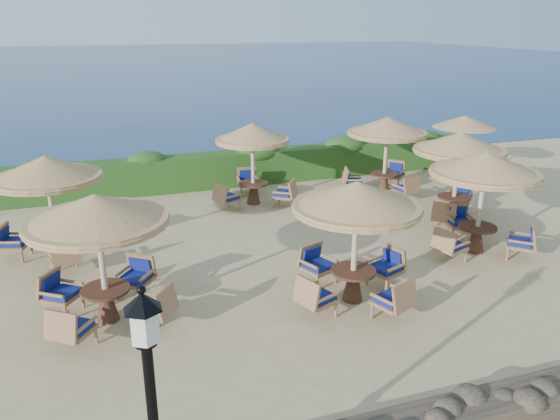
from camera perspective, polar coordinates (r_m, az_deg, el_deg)
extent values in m
plane|color=tan|center=(13.79, 4.45, -5.25)|extent=(120.00, 120.00, 0.00)
plane|color=#0C2151|center=(81.85, -15.72, 14.56)|extent=(160.00, 160.00, 0.00)
cube|color=#1E4315|center=(20.03, -3.60, 4.44)|extent=(18.00, 0.90, 1.20)
cube|color=brown|center=(9.14, 20.76, -19.09)|extent=(15.00, 0.65, 0.44)
cylinder|color=silver|center=(5.44, -14.00, -11.46)|extent=(0.30, 0.30, 0.36)
cone|color=black|center=(5.32, -14.21, -9.23)|extent=(0.40, 0.40, 0.18)
cylinder|color=#CAB28E|center=(21.56, 18.42, 5.93)|extent=(0.10, 0.10, 2.20)
cone|color=#996D3F|center=(21.36, 18.73, 8.74)|extent=(2.30, 2.30, 0.45)
cylinder|color=#CAB28E|center=(11.18, -18.06, -5.54)|extent=(0.12, 0.12, 2.40)
cone|color=#996D3F|center=(10.75, -18.71, 0.19)|extent=(2.72, 2.72, 0.55)
cylinder|color=#996D3F|center=(10.84, -18.55, -1.21)|extent=(2.67, 2.67, 0.14)
cylinder|color=#4D2A1B|center=(11.40, -17.79, -7.92)|extent=(0.96, 0.96, 0.06)
cone|color=#4D2A1B|center=(11.55, -17.62, -9.47)|extent=(0.44, 0.44, 0.64)
cylinder|color=#CAB28E|center=(11.50, 7.80, -4.00)|extent=(0.12, 0.12, 2.40)
cone|color=#996D3F|center=(11.09, 8.07, 1.61)|extent=(2.68, 2.68, 0.55)
cylinder|color=#996D3F|center=(11.18, 8.01, 0.24)|extent=(2.62, 2.62, 0.14)
cylinder|color=#4D2A1B|center=(11.72, 7.69, -6.34)|extent=(0.96, 0.96, 0.06)
cone|color=#4D2A1B|center=(11.87, 7.61, -7.86)|extent=(0.44, 0.44, 0.64)
cylinder|color=#CAB28E|center=(14.73, 20.18, 0.21)|extent=(0.12, 0.12, 2.40)
cone|color=#996D3F|center=(14.41, 20.72, 4.65)|extent=(2.72, 2.72, 0.55)
cylinder|color=#996D3F|center=(14.48, 20.59, 3.58)|extent=(2.66, 2.66, 0.14)
cylinder|color=#4D2A1B|center=(14.89, 19.95, -1.68)|extent=(0.96, 0.96, 0.06)
cone|color=#4D2A1B|center=(15.01, 19.80, -2.93)|extent=(0.44, 0.44, 0.64)
cylinder|color=#CAB28E|center=(14.56, -22.67, -0.32)|extent=(0.12, 0.12, 2.40)
cone|color=#996D3F|center=(14.24, -23.28, 4.16)|extent=(2.60, 2.60, 0.55)
cylinder|color=#996D3F|center=(14.30, -23.13, 3.08)|extent=(2.55, 2.55, 0.14)
cylinder|color=#4D2A1B|center=(14.73, -22.42, -2.23)|extent=(0.96, 0.96, 0.06)
cone|color=#4D2A1B|center=(14.85, -22.25, -3.49)|extent=(0.44, 0.44, 0.64)
cylinder|color=#CAB28E|center=(17.61, -2.84, 4.40)|extent=(0.12, 0.12, 2.40)
cone|color=#996D3F|center=(17.35, -2.91, 8.17)|extent=(2.37, 2.37, 0.55)
cylinder|color=#996D3F|center=(17.40, -2.89, 7.27)|extent=(2.33, 2.33, 0.14)
cylinder|color=#4D2A1B|center=(17.75, -2.82, 2.78)|extent=(0.96, 0.96, 0.06)
cone|color=#4D2A1B|center=(17.85, -2.80, 1.70)|extent=(0.44, 0.44, 0.64)
cylinder|color=#CAB28E|center=(19.04, 10.95, 5.21)|extent=(0.12, 0.12, 2.40)
cone|color=#996D3F|center=(18.80, 11.18, 8.70)|extent=(2.70, 2.70, 0.55)
cylinder|color=#996D3F|center=(18.85, 11.12, 7.87)|extent=(2.65, 2.65, 0.14)
cylinder|color=#4D2A1B|center=(19.17, 10.85, 3.71)|extent=(0.96, 0.96, 0.06)
cone|color=#4D2A1B|center=(19.27, 10.79, 2.70)|extent=(0.44, 0.44, 0.64)
cylinder|color=#CAB28E|center=(17.01, 17.90, 2.94)|extent=(0.12, 0.12, 2.40)
cone|color=#996D3F|center=(16.74, 18.31, 6.82)|extent=(2.68, 2.68, 0.55)
cylinder|color=#996D3F|center=(16.80, 18.22, 5.89)|extent=(2.63, 2.63, 0.14)
cylinder|color=#4D2A1B|center=(17.16, 17.73, 1.28)|extent=(0.96, 0.96, 0.06)
cone|color=#4D2A1B|center=(17.26, 17.61, 0.17)|extent=(0.44, 0.44, 0.64)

